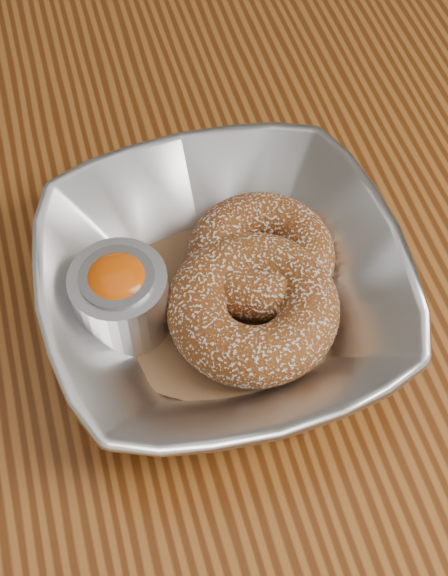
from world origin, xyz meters
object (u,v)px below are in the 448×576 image
object	(u,v)px
table	(352,304)
serving_bowl	(224,290)
donut_back	(261,255)
ramekin	(120,296)
donut_front	(253,307)

from	to	relation	value
table	serving_bowl	size ratio (longest dim) A/B	5.21
serving_bowl	donut_back	xyz separation A→B (m)	(0.03, 0.02, -0.00)
ramekin	donut_back	bearing A→B (deg)	7.67
table	donut_back	bearing A→B (deg)	-168.89
table	serving_bowl	bearing A→B (deg)	-162.47
table	ramekin	size ratio (longest dim) A/B	19.81
table	serving_bowl	world-z (taller)	serving_bowl
donut_back	serving_bowl	bearing A→B (deg)	-146.71
table	donut_back	size ratio (longest dim) A/B	12.40
ramekin	donut_front	bearing A→B (deg)	-18.20
ramekin	table	bearing A→B (deg)	9.33
serving_bowl	donut_front	xyz separation A→B (m)	(0.01, -0.02, 0.00)
table	ramekin	xyz separation A→B (m)	(-0.18, -0.03, 0.14)
donut_front	ramekin	world-z (taller)	ramekin
serving_bowl	ramekin	world-z (taller)	ramekin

